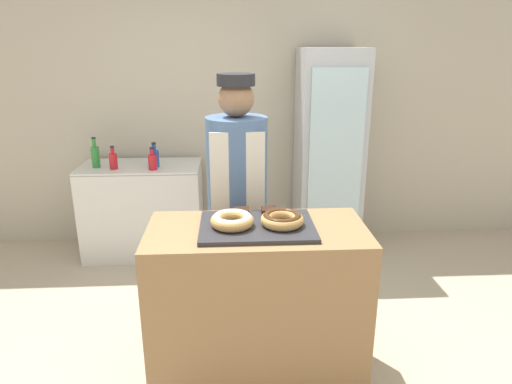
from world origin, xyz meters
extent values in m
plane|color=#B7A88E|center=(0.00, 0.00, 0.00)|extent=(14.00, 14.00, 0.00)
cube|color=#BCB29E|center=(0.00, 2.13, 1.35)|extent=(8.00, 0.06, 2.70)
cube|color=#997047|center=(0.00, 0.00, 0.48)|extent=(1.23, 0.60, 0.96)
cube|color=#2D2D33|center=(0.00, 0.00, 0.98)|extent=(0.63, 0.46, 0.02)
torus|color=tan|center=(-0.14, -0.02, 1.02)|extent=(0.24, 0.24, 0.06)
torus|color=white|center=(-0.14, -0.02, 1.04)|extent=(0.21, 0.21, 0.04)
torus|color=tan|center=(0.14, -0.02, 1.02)|extent=(0.24, 0.24, 0.06)
torus|color=#472814|center=(0.14, -0.02, 1.04)|extent=(0.21, 0.21, 0.04)
cube|color=black|center=(-0.08, 0.17, 1.00)|extent=(0.09, 0.09, 0.03)
cube|color=black|center=(0.08, 0.17, 1.00)|extent=(0.09, 0.09, 0.03)
cylinder|color=#4C4C51|center=(-0.10, 0.60, 0.43)|extent=(0.29, 0.29, 0.85)
cylinder|color=#4C6B99|center=(-0.10, 0.60, 1.17)|extent=(0.40, 0.40, 0.64)
cube|color=silver|center=(-0.10, 0.41, 0.76)|extent=(0.34, 0.02, 1.34)
sphere|color=#936B4C|center=(-0.10, 0.60, 1.61)|extent=(0.23, 0.23, 0.23)
cylinder|color=#232328|center=(-0.10, 0.60, 1.72)|extent=(0.24, 0.24, 0.07)
cube|color=#ADB2B7|center=(0.77, 1.77, 0.95)|extent=(0.57, 0.59, 1.91)
cube|color=silver|center=(0.77, 1.47, 0.99)|extent=(0.47, 0.02, 1.52)
cube|color=silver|center=(-0.97, 1.77, 0.44)|extent=(1.09, 0.56, 0.87)
cube|color=gray|center=(-0.97, 1.77, 0.85)|extent=(1.09, 0.56, 0.01)
cylinder|color=red|center=(-1.18, 1.65, 0.94)|extent=(0.07, 0.07, 0.14)
cylinder|color=red|center=(-1.18, 1.65, 1.04)|extent=(0.03, 0.03, 0.05)
cylinder|color=black|center=(-1.18, 1.65, 1.07)|extent=(0.04, 0.04, 0.01)
cylinder|color=#2D8C38|center=(-1.35, 1.72, 0.97)|extent=(0.07, 0.07, 0.19)
cylinder|color=#2D8C38|center=(-1.35, 1.72, 1.10)|extent=(0.03, 0.03, 0.07)
cylinder|color=black|center=(-1.35, 1.72, 1.14)|extent=(0.04, 0.04, 0.01)
cylinder|color=#1E4CB2|center=(-0.83, 1.71, 0.95)|extent=(0.08, 0.08, 0.15)
cylinder|color=#1E4CB2|center=(-0.83, 1.71, 1.05)|extent=(0.04, 0.04, 0.06)
cylinder|color=black|center=(-0.83, 1.71, 1.09)|extent=(0.04, 0.04, 0.01)
cylinder|color=red|center=(-0.83, 1.61, 0.94)|extent=(0.08, 0.08, 0.13)
cylinder|color=red|center=(-0.83, 1.61, 1.03)|extent=(0.04, 0.04, 0.05)
cylinder|color=black|center=(-0.83, 1.61, 1.07)|extent=(0.04, 0.04, 0.01)
camera|label=1|loc=(-0.14, -2.34, 1.95)|focal=32.00mm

